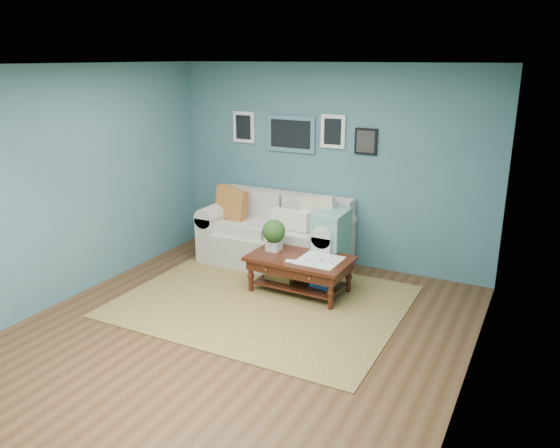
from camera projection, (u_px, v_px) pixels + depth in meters
The scene contains 4 objects.
room_shell at pixel (234, 208), 5.30m from camera, with size 5.00×5.02×2.70m.
area_rug at pixel (263, 301), 6.44m from camera, with size 3.17×2.54×0.01m, color brown.
loveseat at pixel (282, 235), 7.46m from camera, with size 2.07×0.94×1.06m.
coffee_table at pixel (295, 262), 6.62m from camera, with size 1.24×0.74×0.86m.
Camera 1 is at (2.73, -4.29, 2.77)m, focal length 35.00 mm.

